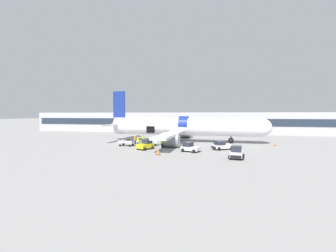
% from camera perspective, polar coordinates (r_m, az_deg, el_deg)
% --- Properties ---
extents(ground_plane, '(500.00, 500.00, 0.00)m').
position_cam_1_polar(ground_plane, '(38.96, 0.08, -5.33)').
color(ground_plane, gray).
extents(terminal_strip, '(104.70, 11.56, 6.17)m').
position_cam_1_polar(terminal_strip, '(71.33, 6.24, 0.93)').
color(terminal_strip, '#B2B2B7').
rests_on(terminal_strip, ground_plane).
extents(airplane, '(33.67, 30.70, 10.60)m').
position_cam_1_polar(airplane, '(45.88, 3.52, -0.29)').
color(airplane, silver).
rests_on(airplane, ground_plane).
extents(baggage_tug_lead, '(2.16, 2.97, 1.73)m').
position_cam_1_polar(baggage_tug_lead, '(29.98, 17.00, -6.57)').
color(baggage_tug_lead, silver).
rests_on(baggage_tug_lead, ground_plane).
extents(baggage_tug_mid, '(3.63, 2.97, 1.41)m').
position_cam_1_polar(baggage_tug_mid, '(37.04, 13.51, -4.87)').
color(baggage_tug_mid, white).
rests_on(baggage_tug_mid, ground_plane).
extents(baggage_tug_rear, '(2.66, 3.11, 1.65)m').
position_cam_1_polar(baggage_tug_rear, '(36.48, -5.69, -4.80)').
color(baggage_tug_rear, yellow).
rests_on(baggage_tug_rear, ground_plane).
extents(baggage_tug_spare, '(3.18, 2.65, 1.43)m').
position_cam_1_polar(baggage_tug_spare, '(34.12, 5.60, -5.48)').
color(baggage_tug_spare, silver).
rests_on(baggage_tug_spare, ground_plane).
extents(baggage_cart_loading, '(3.59, 2.46, 1.04)m').
position_cam_1_polar(baggage_cart_loading, '(40.54, -4.56, -4.27)').
color(baggage_cart_loading, silver).
rests_on(baggage_cart_loading, ground_plane).
extents(baggage_cart_queued, '(3.50, 1.79, 1.20)m').
position_cam_1_polar(baggage_cart_queued, '(40.60, -10.34, -4.21)').
color(baggage_cart_queued, '#B7BABF').
rests_on(baggage_cart_queued, ground_plane).
extents(ground_crew_loader_a, '(0.44, 0.63, 1.82)m').
position_cam_1_polar(ground_crew_loader_a, '(42.86, -6.33, -3.30)').
color(ground_crew_loader_a, '#2D2D33').
rests_on(ground_crew_loader_a, ground_plane).
extents(ground_crew_loader_b, '(0.43, 0.56, 1.59)m').
position_cam_1_polar(ground_crew_loader_b, '(37.51, -1.49, -4.37)').
color(ground_crew_loader_b, black).
rests_on(ground_crew_loader_b, ground_plane).
extents(ground_crew_driver, '(0.42, 0.59, 1.69)m').
position_cam_1_polar(ground_crew_driver, '(42.79, -8.36, -3.41)').
color(ground_crew_driver, black).
rests_on(ground_crew_driver, ground_plane).
extents(ground_crew_supervisor, '(0.39, 0.56, 1.62)m').
position_cam_1_polar(ground_crew_supervisor, '(42.05, 1.12, -3.54)').
color(ground_crew_supervisor, '#2D2D33').
rests_on(ground_crew_supervisor, ground_plane).
extents(ground_crew_helper, '(0.55, 0.55, 1.72)m').
position_cam_1_polar(ground_crew_helper, '(39.40, -7.64, -3.93)').
color(ground_crew_helper, '#2D2D33').
rests_on(ground_crew_helper, ground_plane).
extents(suitcase_on_tarmac_upright, '(0.38, 0.23, 0.66)m').
position_cam_1_polar(suitcase_on_tarmac_upright, '(42.03, -7.11, -4.36)').
color(suitcase_on_tarmac_upright, olive).
rests_on(suitcase_on_tarmac_upright, ground_plane).
extents(safety_cone_nose, '(0.44, 0.44, 0.64)m').
position_cam_1_polar(safety_cone_nose, '(44.70, 25.57, -4.17)').
color(safety_cone_nose, black).
rests_on(safety_cone_nose, ground_plane).
extents(safety_cone_engine_left, '(0.59, 0.59, 0.78)m').
position_cam_1_polar(safety_cone_engine_left, '(31.44, -2.47, -6.67)').
color(safety_cone_engine_left, black).
rests_on(safety_cone_engine_left, ground_plane).
extents(safety_cone_wingtip, '(0.64, 0.64, 0.62)m').
position_cam_1_polar(safety_cone_wingtip, '(38.99, 2.92, -4.90)').
color(safety_cone_wingtip, black).
rests_on(safety_cone_wingtip, ground_plane).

